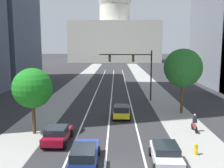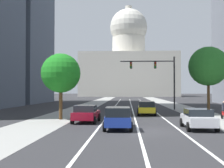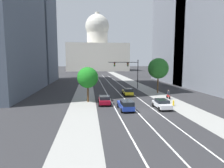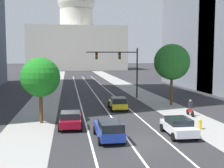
% 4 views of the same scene
% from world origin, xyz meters
% --- Properties ---
extents(ground_plane, '(400.00, 400.00, 0.00)m').
position_xyz_m(ground_plane, '(0.00, 40.00, 0.00)').
color(ground_plane, '#2B2B2D').
extents(sidewalk_left, '(4.25, 130.00, 0.01)m').
position_xyz_m(sidewalk_left, '(-7.68, 35.00, 0.01)').
color(sidewalk_left, gray).
rests_on(sidewalk_left, ground).
extents(sidewalk_right, '(4.25, 130.00, 0.01)m').
position_xyz_m(sidewalk_right, '(7.68, 35.00, 0.01)').
color(sidewalk_right, gray).
rests_on(sidewalk_right, ground).
extents(lane_stripe_left, '(0.16, 90.00, 0.01)m').
position_xyz_m(lane_stripe_left, '(-2.78, 25.00, 0.01)').
color(lane_stripe_left, white).
rests_on(lane_stripe_left, ground).
extents(lane_stripe_center, '(0.16, 90.00, 0.01)m').
position_xyz_m(lane_stripe_center, '(0.00, 25.00, 0.01)').
color(lane_stripe_center, white).
rests_on(lane_stripe_center, ground).
extents(lane_stripe_right, '(0.16, 90.00, 0.01)m').
position_xyz_m(lane_stripe_right, '(2.78, 25.00, 0.01)').
color(lane_stripe_right, white).
rests_on(lane_stripe_right, ground).
extents(capitol_building, '(44.46, 27.61, 43.30)m').
position_xyz_m(capitol_building, '(0.00, 120.06, 14.91)').
color(capitol_building, beige).
rests_on(capitol_building, ground).
extents(car_blue, '(2.02, 4.43, 1.56)m').
position_xyz_m(car_blue, '(-1.38, 0.92, 0.81)').
color(car_blue, '#1E389E').
rests_on(car_blue, ground).
extents(car_yellow, '(2.12, 4.22, 1.50)m').
position_xyz_m(car_yellow, '(1.38, 12.83, 0.77)').
color(car_yellow, yellow).
rests_on(car_yellow, ground).
extents(car_white, '(2.09, 4.09, 1.40)m').
position_xyz_m(car_white, '(4.17, 1.27, 0.75)').
color(car_white, silver).
rests_on(car_white, ground).
extents(car_crimson, '(2.11, 4.09, 1.46)m').
position_xyz_m(car_crimson, '(-4.17, 5.05, 0.76)').
color(car_crimson, maroon).
rests_on(car_crimson, ground).
extents(traffic_signal_mast, '(7.67, 0.39, 7.43)m').
position_xyz_m(traffic_signal_mast, '(3.57, 21.92, 5.25)').
color(traffic_signal_mast, black).
rests_on(traffic_signal_mast, ground).
extents(fire_hydrant, '(0.26, 0.35, 0.91)m').
position_xyz_m(fire_hydrant, '(6.73, 2.83, 0.46)').
color(fire_hydrant, yellow).
rests_on(fire_hydrant, ground).
extents(cyclist, '(0.37, 1.70, 1.72)m').
position_xyz_m(cyclist, '(8.19, 8.14, 0.85)').
color(cyclist, black).
rests_on(cyclist, ground).
extents(street_tree_near_left, '(3.63, 3.63, 6.10)m').
position_xyz_m(street_tree_near_left, '(-6.85, 7.36, 4.27)').
color(street_tree_near_left, '#51381E').
rests_on(street_tree_near_left, ground).
extents(street_tree_mid_right, '(4.54, 4.54, 7.77)m').
position_xyz_m(street_tree_mid_right, '(8.65, 14.98, 5.48)').
color(street_tree_mid_right, '#51381E').
rests_on(street_tree_mid_right, ground).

